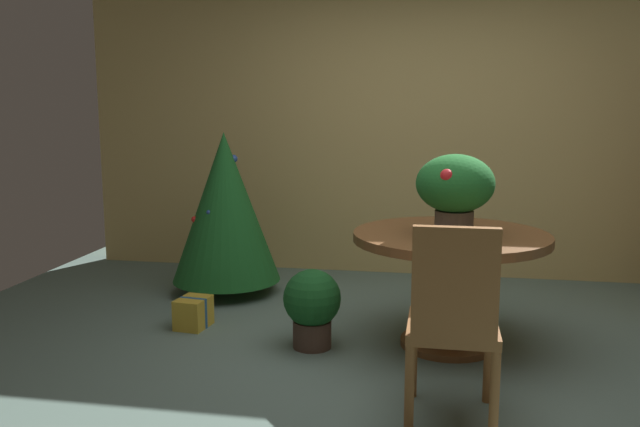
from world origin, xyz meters
TOP-DOWN VIEW (x-y plane):
  - ground_plane at (0.00, 0.00)m, footprint 6.60×6.60m
  - back_wall_panel at (0.00, 2.20)m, footprint 6.00×0.10m
  - round_dining_table at (0.22, 0.39)m, footprint 1.19×1.19m
  - flower_vase at (0.24, 0.32)m, footprint 0.46×0.46m
  - wooden_chair_near at (0.22, -0.67)m, footprint 0.42×0.45m
  - holiday_tree at (-1.50, 1.28)m, footprint 0.85×0.85m
  - gift_box_gold at (-1.46, 0.44)m, footprint 0.22×0.26m
  - potted_plant at (-0.60, 0.21)m, footprint 0.36×0.36m

SIDE VIEW (x-z plane):
  - ground_plane at x=0.00m, z-range 0.00..0.00m
  - gift_box_gold at x=-1.46m, z-range 0.00..0.20m
  - potted_plant at x=-0.60m, z-range 0.03..0.52m
  - wooden_chair_near at x=0.22m, z-range 0.04..1.01m
  - round_dining_table at x=0.22m, z-range 0.19..0.90m
  - holiday_tree at x=-1.50m, z-range 0.05..1.33m
  - flower_vase at x=0.24m, z-range 0.76..1.24m
  - back_wall_panel at x=0.00m, z-range 0.00..2.60m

